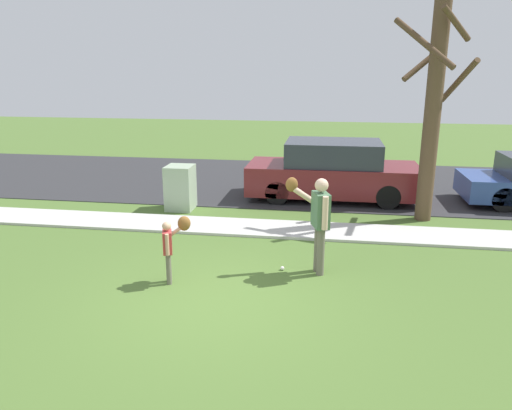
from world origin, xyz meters
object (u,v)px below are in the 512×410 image
(person_child, at_px, (172,242))
(baseball, at_px, (282,268))
(utility_cabinet, at_px, (180,188))
(street_tree_near, at_px, (433,108))
(parked_suv_maroon, at_px, (332,172))
(person_adult, at_px, (318,216))

(person_child, height_order, baseball, person_child)
(baseball, bearing_deg, utility_cabinet, 130.15)
(person_child, xyz_separation_m, baseball, (1.82, 0.78, -0.69))
(street_tree_near, distance_m, parked_suv_maroon, 3.34)
(person_adult, relative_size, street_tree_near, 0.35)
(parked_suv_maroon, bearing_deg, street_tree_near, 144.01)
(utility_cabinet, xyz_separation_m, parked_suv_maroon, (3.91, 1.63, 0.21))
(person_child, distance_m, parked_suv_maroon, 6.59)
(baseball, distance_m, utility_cabinet, 4.75)
(person_child, distance_m, street_tree_near, 6.88)
(baseball, relative_size, parked_suv_maroon, 0.02)
(utility_cabinet, height_order, street_tree_near, street_tree_near)
(person_child, height_order, utility_cabinet, utility_cabinet)
(person_child, height_order, parked_suv_maroon, parked_suv_maroon)
(person_child, bearing_deg, utility_cabinet, 87.62)
(person_adult, height_order, street_tree_near, street_tree_near)
(person_adult, bearing_deg, baseball, -18.81)
(person_adult, bearing_deg, parked_suv_maroon, -110.75)
(person_child, height_order, street_tree_near, street_tree_near)
(baseball, relative_size, utility_cabinet, 0.06)
(person_adult, relative_size, parked_suv_maroon, 0.37)
(baseball, distance_m, street_tree_near, 5.45)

